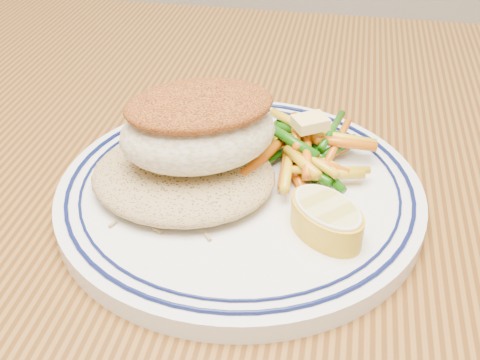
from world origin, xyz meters
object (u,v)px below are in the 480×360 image
object	(u,v)px
fish_fillet	(199,126)
plate	(240,191)
vegetable_pile	(303,151)
lemon_wedge	(326,218)
dining_table	(218,319)
rice_pilaf	(183,172)

from	to	relation	value
fish_fillet	plate	bearing A→B (deg)	0.83
fish_fillet	vegetable_pile	world-z (taller)	fish_fillet
vegetable_pile	lemon_wedge	size ratio (longest dim) A/B	1.44
vegetable_pile	dining_table	bearing A→B (deg)	-128.96
dining_table	plate	world-z (taller)	plate
dining_table	rice_pilaf	world-z (taller)	rice_pilaf
rice_pilaf	fish_fillet	world-z (taller)	fish_fillet
plate	lemon_wedge	world-z (taller)	lemon_wedge
rice_pilaf	dining_table	bearing A→B (deg)	-40.32
rice_pilaf	lemon_wedge	size ratio (longest dim) A/B	1.77
vegetable_pile	plate	bearing A→B (deg)	-140.95
plate	fish_fillet	distance (m)	0.06
dining_table	vegetable_pile	xyz separation A→B (m)	(0.05, 0.07, 0.13)
dining_table	rice_pilaf	size ratio (longest dim) A/B	11.07
rice_pilaf	fish_fillet	distance (m)	0.04
dining_table	vegetable_pile	distance (m)	0.15
dining_table	lemon_wedge	bearing A→B (deg)	-7.16
dining_table	rice_pilaf	bearing A→B (deg)	139.68
plate	rice_pilaf	xyz separation A→B (m)	(-0.04, -0.01, 0.02)
rice_pilaf	vegetable_pile	distance (m)	0.09
vegetable_pile	lemon_wedge	xyz separation A→B (m)	(0.02, -0.08, -0.00)
dining_table	plate	distance (m)	0.11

